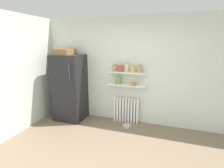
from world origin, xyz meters
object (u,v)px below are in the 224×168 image
radiator (126,110)px  storage_jar_2 (127,67)px  vase (118,80)px  shelf_bowl (133,84)px  refrigerator (70,86)px  storage_jar_0 (114,68)px  pet_food_bowl (127,126)px  storage_jar_4 (140,69)px  storage_jar_3 (133,69)px  storage_jar_1 (121,68)px

radiator → storage_jar_2: 1.09m
vase → shelf_bowl: 0.38m
storage_jar_2 → refrigerator: bearing=-171.7°
storage_jar_0 → pet_food_bowl: storage_jar_0 is taller
shelf_bowl → pet_food_bowl: (-0.08, -0.25, -1.00)m
storage_jar_4 → vase: size_ratio=0.99×
radiator → vase: bearing=-171.7°
refrigerator → storage_jar_3: (1.61, 0.21, 0.51)m
storage_jar_3 → pet_food_bowl: storage_jar_3 is taller
storage_jar_3 → vase: storage_jar_3 is taller
storage_jar_0 → radiator: bearing=5.6°
storage_jar_2 → pet_food_bowl: 1.41m
storage_jar_1 → vase: 0.31m
storage_jar_1 → shelf_bowl: 0.49m
storage_jar_0 → storage_jar_1: (0.15, 0.00, 0.00)m
storage_jar_2 → pet_food_bowl: size_ratio=1.14×
vase → pet_food_bowl: vase is taller
refrigerator → storage_jar_1: refrigerator is taller
radiator → storage_jar_3: size_ratio=3.85×
storage_jar_4 → pet_food_bowl: (-0.21, -0.25, -1.37)m
pet_food_bowl → radiator: bearing=108.4°
vase → storage_jar_4: bearing=0.0°
storage_jar_4 → storage_jar_1: bearing=180.0°
radiator → storage_jar_2: bearing=-90.0°
refrigerator → vase: refrigerator is taller
storage_jar_1 → storage_jar_3: bearing=0.0°
refrigerator → shelf_bowl: (1.63, 0.21, 0.15)m
storage_jar_1 → storage_jar_4: (0.46, 0.00, 0.00)m
pet_food_bowl → storage_jar_4: bearing=49.4°
storage_jar_3 → pet_food_bowl: (-0.06, -0.25, -1.36)m
shelf_bowl → radiator: bearing=170.2°
radiator → vase: vase is taller
storage_jar_0 → vase: size_ratio=0.95×
storage_jar_1 → vase: size_ratio=0.97×
storage_jar_1 → storage_jar_4: bearing=0.0°
refrigerator → shelf_bowl: refrigerator is taller
storage_jar_1 → shelf_bowl: storage_jar_1 is taller
radiator → shelf_bowl: 0.73m
storage_jar_1 → storage_jar_4: 0.46m
radiator → refrigerator: bearing=-170.5°
refrigerator → vase: bearing=9.7°
refrigerator → shelf_bowl: size_ratio=12.08×
storage_jar_0 → storage_jar_1: 0.15m
storage_jar_0 → refrigerator: bearing=-169.5°
storage_jar_0 → pet_food_bowl: bearing=-32.0°
storage_jar_3 → pet_food_bowl: size_ratio=0.86×
vase → refrigerator: bearing=-170.3°
storage_jar_0 → storage_jar_4: size_ratio=0.96×
radiator → storage_jar_4: storage_jar_4 is taller
pet_food_bowl → storage_jar_2: bearing=110.4°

